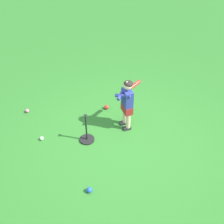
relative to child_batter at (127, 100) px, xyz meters
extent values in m
plane|color=#2D7528|center=(-0.39, 0.20, -0.65)|extent=(40.00, 40.00, 0.00)
cube|color=#232328|center=(-0.09, 0.02, -0.63)|extent=(0.09, 0.15, 0.05)
cylinder|color=beige|center=(-0.09, 0.00, -0.44)|extent=(0.09, 0.09, 0.34)
cube|color=#232328|center=(0.08, 0.02, -0.63)|extent=(0.09, 0.15, 0.05)
cylinder|color=beige|center=(0.08, 0.00, -0.44)|extent=(0.09, 0.09, 0.34)
cube|color=maroon|center=(-0.01, 0.00, -0.19)|extent=(0.27, 0.16, 0.16)
cube|color=#2D3893|center=(-0.01, 0.00, 0.06)|extent=(0.25, 0.16, 0.34)
sphere|color=beige|center=(-0.01, 0.00, 0.34)|extent=(0.17, 0.17, 0.17)
ellipsoid|color=black|center=(-0.01, -0.01, 0.37)|extent=(0.18, 0.18, 0.11)
sphere|color=red|center=(-0.01, 0.14, 0.15)|extent=(0.04, 0.04, 0.04)
cylinder|color=black|center=(0.03, 0.06, 0.16)|extent=(0.08, 0.14, 0.05)
cylinder|color=red|center=(0.13, -0.16, 0.20)|extent=(0.21, 0.34, 0.11)
sphere|color=red|center=(0.20, -0.31, 0.22)|extent=(0.07, 0.07, 0.07)
cylinder|color=#2D3893|center=(-0.04, 0.11, 0.16)|extent=(0.25, 0.27, 0.14)
cylinder|color=#2D3893|center=(0.02, 0.11, 0.16)|extent=(0.26, 0.26, 0.14)
sphere|color=white|center=(0.16, 1.66, -0.61)|extent=(0.07, 0.07, 0.07)
sphere|color=red|center=(0.64, 0.21, -0.60)|extent=(0.10, 0.10, 0.10)
sphere|color=blue|center=(-1.27, 1.12, -0.60)|extent=(0.09, 0.09, 0.09)
sphere|color=pink|center=(1.07, 1.81, -0.61)|extent=(0.08, 0.08, 0.08)
cylinder|color=black|center=(-0.13, 0.85, -0.64)|extent=(0.28, 0.28, 0.03)
cylinder|color=black|center=(-0.13, 0.85, -0.35)|extent=(0.03, 0.03, 0.55)
cone|color=black|center=(-0.13, 0.85, -0.05)|extent=(0.07, 0.07, 0.04)
camera|label=1|loc=(-4.23, 1.76, 3.57)|focal=49.85mm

